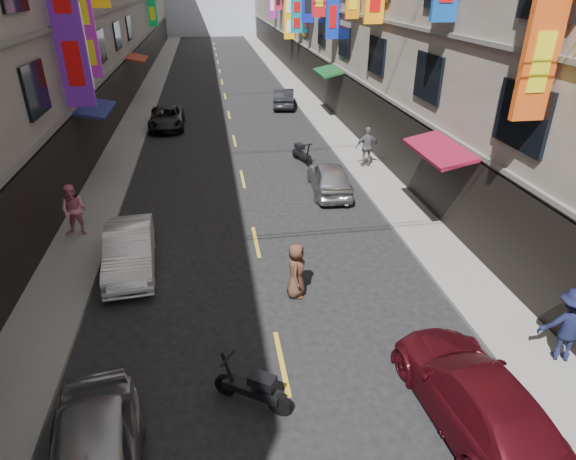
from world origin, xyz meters
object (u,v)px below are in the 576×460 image
object	(u,v)px
scooter_far_right	(302,154)
car_left_far	(167,118)
car_right_near	(476,397)
car_right_far	(284,98)
pedestrian_crossing	(296,270)
pedestrian_lfar	(74,210)
pedestrian_rfar	(367,147)
car_left_mid	(130,250)
pedestrian_rnear	(569,325)
scooter_crossing	(253,388)
car_right_mid	(330,177)

from	to	relation	value
scooter_far_right	car_left_far	world-z (taller)	car_left_far
scooter_far_right	car_right_near	xyz separation A→B (m)	(0.49, -16.15, 0.23)
car_right_near	car_right_far	bearing A→B (deg)	-95.32
car_left_far	pedestrian_crossing	bearing A→B (deg)	-76.58
car_left_far	car_right_far	xyz separation A→B (m)	(7.88, 4.23, 0.04)
car_left_far	pedestrian_lfar	xyz separation A→B (m)	(-2.21, -14.02, 0.43)
pedestrian_rfar	car_left_mid	bearing A→B (deg)	39.57
pedestrian_rnear	pedestrian_rfar	size ratio (longest dim) A/B	0.99
car_left_far	pedestrian_rfar	distance (m)	13.27
scooter_crossing	pedestrian_lfar	size ratio (longest dim) A/B	0.85
scooter_crossing	pedestrian_rfar	distance (m)	15.18
car_left_mid	car_right_mid	world-z (taller)	same
scooter_far_right	pedestrian_lfar	size ratio (longest dim) A/B	0.95
car_left_mid	pedestrian_lfar	world-z (taller)	pedestrian_lfar
scooter_far_right	pedestrian_rfar	world-z (taller)	pedestrian_rfar
pedestrian_rfar	pedestrian_crossing	xyz separation A→B (m)	(-5.14, -9.80, -0.24)
scooter_crossing	car_right_mid	xyz separation A→B (m)	(4.30, 11.05, 0.22)
pedestrian_crossing	pedestrian_rfar	bearing A→B (deg)	-11.15
car_right_far	car_right_mid	bearing A→B (deg)	97.94
car_right_mid	car_right_far	distance (m)	15.69
car_right_near	pedestrian_rfar	world-z (taller)	pedestrian_rfar
scooter_far_right	car_left_mid	size ratio (longest dim) A/B	0.44
car_left_mid	pedestrian_lfar	xyz separation A→B (m)	(-2.08, 2.45, 0.38)
pedestrian_rnear	pedestrian_crossing	size ratio (longest dim) A/B	1.13
car_left_mid	pedestrian_crossing	distance (m)	5.31
car_right_far	pedestrian_lfar	distance (m)	20.86
car_right_far	pedestrian_rnear	bearing A→B (deg)	104.99
car_right_far	pedestrian_crossing	bearing A→B (deg)	91.76
scooter_far_right	car_right_mid	distance (m)	3.97
pedestrian_rnear	car_left_mid	bearing A→B (deg)	-8.89
car_right_far	pedestrian_lfar	size ratio (longest dim) A/B	2.17
car_right_far	pedestrian_crossing	xyz separation A→B (m)	(-3.19, -22.93, 0.18)
car_left_mid	car_right_far	xyz separation A→B (m)	(8.00, 20.70, -0.01)
car_left_mid	scooter_crossing	bearing A→B (deg)	-66.71
scooter_crossing	car_left_far	distance (m)	22.71
car_right_mid	pedestrian_rnear	bearing A→B (deg)	109.28
scooter_far_right	pedestrian_rfar	distance (m)	3.25
pedestrian_lfar	pedestrian_rnear	size ratio (longest dim) A/B	0.98
car_left_mid	pedestrian_rnear	xyz separation A→B (m)	(10.47, -5.88, 0.40)
car_left_far	pedestrian_crossing	world-z (taller)	pedestrian_crossing
scooter_crossing	car_left_far	xyz separation A→B (m)	(-3.11, 22.50, 0.17)
car_right_near	pedestrian_crossing	bearing A→B (deg)	-65.31
car_right_near	pedestrian_crossing	size ratio (longest dim) A/B	2.81
pedestrian_rfar	car_right_far	bearing A→B (deg)	-79.21
car_right_near	pedestrian_rnear	xyz separation A→B (m)	(2.90, 1.31, 0.38)
scooter_far_right	pedestrian_crossing	distance (m)	11.43
car_right_near	pedestrian_rnear	bearing A→B (deg)	-160.10
scooter_crossing	pedestrian_crossing	distance (m)	4.13
car_left_mid	pedestrian_lfar	distance (m)	3.24
scooter_crossing	pedestrian_crossing	size ratio (longest dim) A/B	0.94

